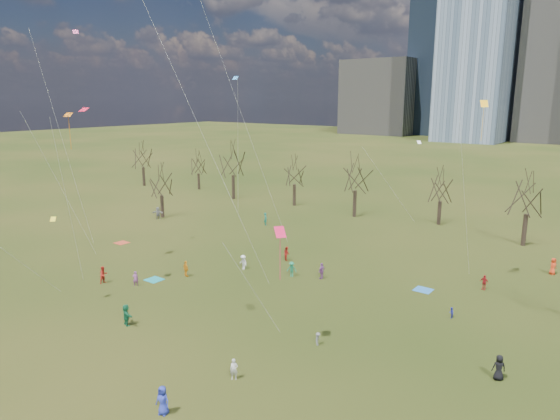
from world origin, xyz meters
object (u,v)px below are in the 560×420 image
Objects in this scene: person_0 at (163,400)px; person_2 at (104,275)px; blanket_teal at (154,280)px; blanket_navy at (423,290)px; blanket_crimson at (122,243)px; person_4 at (186,269)px; person_1 at (234,369)px.

person_0 is 23.25m from person_2.
blanket_teal is 1.00× the size of blanket_navy.
blanket_navy is at bearing -57.63° from person_2.
blanket_crimson is 15.85m from person_4.
person_1 is at bearing -24.68° from blanket_teal.
person_4 is at bearing 54.27° from blanket_teal.
blanket_teal is 14.85m from blanket_crimson.
person_1 is at bearing -24.19° from blanket_crimson.
person_0 is at bearing 149.18° from person_4.
blanket_navy is 1.00× the size of blanket_crimson.
blanket_crimson is 0.96× the size of person_4.
person_1 is at bearing -100.00° from blanket_navy.
blanket_teal is at bearing 118.28° from person_1.
person_4 reaches higher than person_1.
blanket_navy is at bearing 12.07° from blanket_crimson.
person_2 is at bearing -42.23° from blanket_crimson.
blanket_navy is 0.93× the size of person_2.
person_2 reaches higher than person_1.
person_4 is (-16.66, 11.08, 0.13)m from person_1.
blanket_teal and blanket_navy have the same top height.
person_2 is at bearing -132.08° from blanket_teal.
person_2 reaches higher than blanket_crimson.
blanket_teal is 1.14× the size of person_1.
person_0 is 1.25× the size of person_1.
blanket_teal is 22.41m from person_0.
person_1 is 0.84× the size of person_4.
person_2 is at bearing 140.54° from person_0.
blanket_crimson is 35.23m from person_1.
person_2 is (-3.19, -3.54, 0.84)m from blanket_teal.
blanket_navy is 36.84m from blanket_crimson.
person_4 is at bearing -12.21° from blanket_crimson.
person_1 reaches higher than blanket_crimson.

